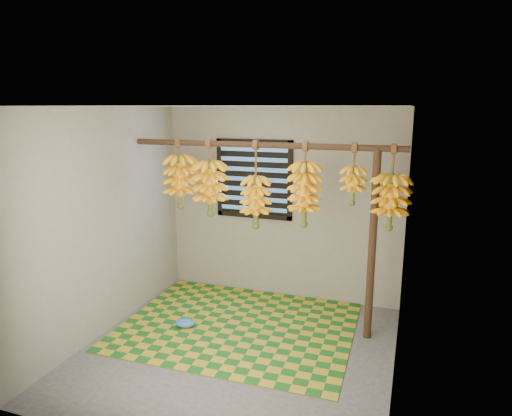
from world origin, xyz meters
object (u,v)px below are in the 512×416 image
at_px(banana_bunch_e, 390,202).
at_px(banana_bunch_d, 304,194).
at_px(banana_bunch_a, 180,182).
at_px(support_post, 372,247).
at_px(banana_bunch_b, 210,188).
at_px(plastic_bag, 185,323).
at_px(banana_bunch_c, 256,202).
at_px(banana_bunch_f, 353,185).
at_px(woven_mat, 238,326).

bearing_deg(banana_bunch_e, banana_bunch_d, 180.00).
bearing_deg(banana_bunch_a, support_post, 0.00).
bearing_deg(banana_bunch_a, banana_bunch_b, 0.00).
bearing_deg(banana_bunch_e, plastic_bag, -167.72).
relative_size(banana_bunch_c, banana_bunch_d, 1.07).
bearing_deg(banana_bunch_f, banana_bunch_a, 180.00).
bearing_deg(plastic_bag, banana_bunch_b, 73.63).
bearing_deg(banana_bunch_b, support_post, 0.00).
bearing_deg(banana_bunch_c, woven_mat, -120.48).
xyz_separation_m(support_post, banana_bunch_b, (-1.79, 0.00, 0.50)).
bearing_deg(banana_bunch_b, banana_bunch_e, 0.00).
bearing_deg(banana_bunch_f, woven_mat, -169.00).
relative_size(banana_bunch_a, banana_bunch_d, 0.90).
distance_m(banana_bunch_b, banana_bunch_e, 1.94).
bearing_deg(banana_bunch_d, support_post, 0.00).
distance_m(plastic_bag, banana_bunch_d, 1.94).
xyz_separation_m(plastic_bag, banana_bunch_b, (0.13, 0.45, 1.45)).
bearing_deg(banana_bunch_a, woven_mat, -16.14).
relative_size(woven_mat, banana_bunch_a, 3.14).
height_order(banana_bunch_c, banana_bunch_d, same).
relative_size(support_post, woven_mat, 0.80).
height_order(woven_mat, banana_bunch_c, banana_bunch_c).
bearing_deg(banana_bunch_b, banana_bunch_d, 0.00).
xyz_separation_m(plastic_bag, banana_bunch_e, (2.08, 0.45, 1.42)).
distance_m(plastic_bag, banana_bunch_b, 1.52).
distance_m(banana_bunch_e, banana_bunch_f, 0.40).
xyz_separation_m(woven_mat, banana_bunch_d, (0.67, 0.23, 1.50)).
relative_size(support_post, banana_bunch_d, 2.24).
distance_m(plastic_bag, banana_bunch_f, 2.36).
xyz_separation_m(banana_bunch_a, banana_bunch_f, (1.95, 0.00, 0.07)).
relative_size(plastic_bag, banana_bunch_e, 0.26).
bearing_deg(banana_bunch_a, banana_bunch_e, 0.00).
xyz_separation_m(banana_bunch_a, banana_bunch_e, (2.32, 0.00, -0.08)).
distance_m(support_post, plastic_bag, 2.19).
distance_m(woven_mat, plastic_bag, 0.59).
relative_size(support_post, banana_bunch_a, 2.50).
height_order(plastic_bag, banana_bunch_e, banana_bunch_e).
distance_m(banana_bunch_a, banana_bunch_f, 1.95).
height_order(woven_mat, banana_bunch_b, banana_bunch_b).
height_order(plastic_bag, banana_bunch_c, banana_bunch_c).
bearing_deg(banana_bunch_b, banana_bunch_a, 180.00).
distance_m(banana_bunch_a, banana_bunch_b, 0.38).
distance_m(plastic_bag, banana_bunch_a, 1.59).
xyz_separation_m(woven_mat, banana_bunch_e, (1.54, 0.23, 1.47)).
relative_size(banana_bunch_b, banana_bunch_f, 1.37).
relative_size(woven_mat, banana_bunch_c, 2.62).
height_order(banana_bunch_c, banana_bunch_f, same).
bearing_deg(plastic_bag, banana_bunch_f, 14.85).
height_order(woven_mat, banana_bunch_f, banana_bunch_f).
bearing_deg(banana_bunch_c, plastic_bag, -146.13).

